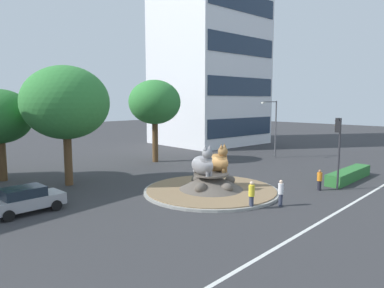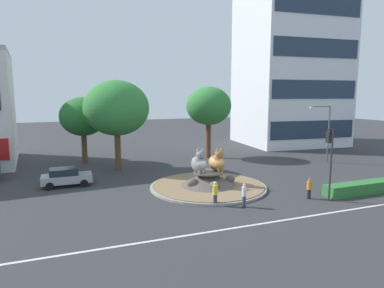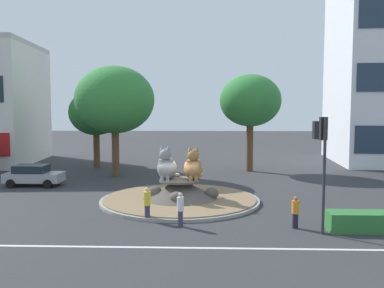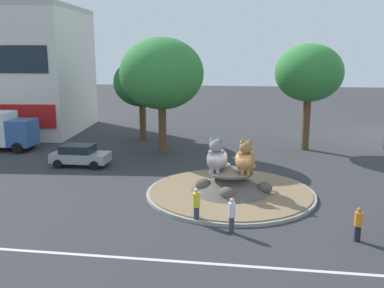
{
  "view_description": "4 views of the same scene",
  "coord_description": "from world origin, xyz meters",
  "px_view_note": "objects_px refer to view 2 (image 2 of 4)",
  "views": [
    {
      "loc": [
        -19.07,
        -16.2,
        6.6
      ],
      "look_at": [
        -0.98,
        0.98,
        3.52
      ],
      "focal_mm": 33.01,
      "sensor_mm": 36.0,
      "label": 1
    },
    {
      "loc": [
        -10.99,
        -25.06,
        7.73
      ],
      "look_at": [
        -1.01,
        1.17,
        3.62
      ],
      "focal_mm": 31.26,
      "sensor_mm": 36.0,
      "label": 2
    },
    {
      "loc": [
        1.62,
        -25.16,
        5.73
      ],
      "look_at": [
        0.63,
        3.09,
        3.29
      ],
      "focal_mm": 39.0,
      "sensor_mm": 36.0,
      "label": 3
    },
    {
      "loc": [
        1.26,
        -23.98,
        8.16
      ],
      "look_at": [
        -2.3,
        0.36,
        2.86
      ],
      "focal_mm": 40.42,
      "sensor_mm": 36.0,
      "label": 4
    }
  ],
  "objects_px": {
    "cat_statue_grey": "(199,163)",
    "second_tree_near_tower": "(209,106)",
    "cat_statue_tabby": "(217,162)",
    "pedestrian_white_shirt": "(244,195)",
    "traffic_light_mast": "(330,149)",
    "third_tree_left": "(83,117)",
    "broadleaf_tree_behind_island": "(117,108)",
    "office_tower": "(291,34)",
    "streetlight_arm": "(326,129)",
    "pedestrian_yellow_shirt": "(215,193)",
    "pedestrian_orange_shirt": "(309,188)",
    "sedan_on_far_lane": "(66,177)"
  },
  "relations": [
    {
      "from": "traffic_light_mast",
      "to": "second_tree_near_tower",
      "type": "bearing_deg",
      "value": -3.19
    },
    {
      "from": "second_tree_near_tower",
      "to": "pedestrian_yellow_shirt",
      "type": "distance_m",
      "value": 19.22
    },
    {
      "from": "pedestrian_white_shirt",
      "to": "streetlight_arm",
      "type": "bearing_deg",
      "value": -44.29
    },
    {
      "from": "cat_statue_tabby",
      "to": "pedestrian_orange_shirt",
      "type": "relative_size",
      "value": 1.36
    },
    {
      "from": "sedan_on_far_lane",
      "to": "cat_statue_tabby",
      "type": "bearing_deg",
      "value": -21.53
    },
    {
      "from": "cat_statue_tabby",
      "to": "pedestrian_white_shirt",
      "type": "xyz_separation_m",
      "value": [
        -0.45,
        -5.42,
        -1.26
      ]
    },
    {
      "from": "cat_statue_grey",
      "to": "traffic_light_mast",
      "type": "distance_m",
      "value": 10.09
    },
    {
      "from": "cat_statue_grey",
      "to": "cat_statue_tabby",
      "type": "xyz_separation_m",
      "value": [
        1.63,
        -0.03,
        -0.02
      ]
    },
    {
      "from": "cat_statue_grey",
      "to": "broadleaf_tree_behind_island",
      "type": "distance_m",
      "value": 11.62
    },
    {
      "from": "second_tree_near_tower",
      "to": "traffic_light_mast",
      "type": "bearing_deg",
      "value": -86.17
    },
    {
      "from": "broadleaf_tree_behind_island",
      "to": "streetlight_arm",
      "type": "height_order",
      "value": "broadleaf_tree_behind_island"
    },
    {
      "from": "pedestrian_white_shirt",
      "to": "sedan_on_far_lane",
      "type": "height_order",
      "value": "pedestrian_white_shirt"
    },
    {
      "from": "traffic_light_mast",
      "to": "office_tower",
      "type": "bearing_deg",
      "value": -38.2
    },
    {
      "from": "third_tree_left",
      "to": "pedestrian_white_shirt",
      "type": "height_order",
      "value": "third_tree_left"
    },
    {
      "from": "third_tree_left",
      "to": "second_tree_near_tower",
      "type": "bearing_deg",
      "value": -8.4
    },
    {
      "from": "broadleaf_tree_behind_island",
      "to": "sedan_on_far_lane",
      "type": "xyz_separation_m",
      "value": [
        -5.11,
        -4.67,
        -5.6
      ]
    },
    {
      "from": "broadleaf_tree_behind_island",
      "to": "second_tree_near_tower",
      "type": "relative_size",
      "value": 1.05
    },
    {
      "from": "cat_statue_tabby",
      "to": "pedestrian_yellow_shirt",
      "type": "distance_m",
      "value": 5.1
    },
    {
      "from": "traffic_light_mast",
      "to": "third_tree_left",
      "type": "bearing_deg",
      "value": 29.89
    },
    {
      "from": "pedestrian_white_shirt",
      "to": "sedan_on_far_lane",
      "type": "distance_m",
      "value": 15.42
    },
    {
      "from": "streetlight_arm",
      "to": "sedan_on_far_lane",
      "type": "xyz_separation_m",
      "value": [
        -27.85,
        0.03,
        -3.09
      ]
    },
    {
      "from": "broadleaf_tree_behind_island",
      "to": "third_tree_left",
      "type": "height_order",
      "value": "broadleaf_tree_behind_island"
    },
    {
      "from": "second_tree_near_tower",
      "to": "cat_statue_grey",
      "type": "bearing_deg",
      "value": -116.76
    },
    {
      "from": "cat_statue_tabby",
      "to": "office_tower",
      "type": "relative_size",
      "value": 0.06
    },
    {
      "from": "office_tower",
      "to": "second_tree_near_tower",
      "type": "relative_size",
      "value": 3.89
    },
    {
      "from": "office_tower",
      "to": "pedestrian_white_shirt",
      "type": "height_order",
      "value": "office_tower"
    },
    {
      "from": "traffic_light_mast",
      "to": "sedan_on_far_lane",
      "type": "relative_size",
      "value": 1.3
    },
    {
      "from": "broadleaf_tree_behind_island",
      "to": "sedan_on_far_lane",
      "type": "distance_m",
      "value": 8.91
    },
    {
      "from": "sedan_on_far_lane",
      "to": "pedestrian_yellow_shirt",
      "type": "bearing_deg",
      "value": -43.04
    },
    {
      "from": "second_tree_near_tower",
      "to": "pedestrian_yellow_shirt",
      "type": "xyz_separation_m",
      "value": [
        -6.94,
        -17.07,
        -5.47
      ]
    },
    {
      "from": "streetlight_arm",
      "to": "pedestrian_white_shirt",
      "type": "relative_size",
      "value": 3.91
    },
    {
      "from": "traffic_light_mast",
      "to": "broadleaf_tree_behind_island",
      "type": "bearing_deg",
      "value": 32.08
    },
    {
      "from": "traffic_light_mast",
      "to": "pedestrian_orange_shirt",
      "type": "distance_m",
      "value": 3.34
    },
    {
      "from": "cat_statue_tabby",
      "to": "sedan_on_far_lane",
      "type": "bearing_deg",
      "value": -115.61
    },
    {
      "from": "cat_statue_tabby",
      "to": "broadleaf_tree_behind_island",
      "type": "relative_size",
      "value": 0.23
    },
    {
      "from": "sedan_on_far_lane",
      "to": "pedestrian_white_shirt",
      "type": "bearing_deg",
      "value": -41.24
    },
    {
      "from": "office_tower",
      "to": "broadleaf_tree_behind_island",
      "type": "xyz_separation_m",
      "value": [
        -28.6,
        -10.16,
        -10.64
      ]
    },
    {
      "from": "cat_statue_grey",
      "to": "sedan_on_far_lane",
      "type": "relative_size",
      "value": 0.52
    },
    {
      "from": "traffic_light_mast",
      "to": "sedan_on_far_lane",
      "type": "height_order",
      "value": "traffic_light_mast"
    },
    {
      "from": "cat_statue_grey",
      "to": "pedestrian_white_shirt",
      "type": "bearing_deg",
      "value": 16.95
    },
    {
      "from": "third_tree_left",
      "to": "pedestrian_yellow_shirt",
      "type": "xyz_separation_m",
      "value": [
        7.68,
        -19.23,
        -4.38
      ]
    },
    {
      "from": "cat_statue_grey",
      "to": "third_tree_left",
      "type": "relative_size",
      "value": 0.29
    },
    {
      "from": "streetlight_arm",
      "to": "pedestrian_yellow_shirt",
      "type": "height_order",
      "value": "streetlight_arm"
    },
    {
      "from": "pedestrian_white_shirt",
      "to": "third_tree_left",
      "type": "bearing_deg",
      "value": 38.7
    },
    {
      "from": "office_tower",
      "to": "pedestrian_yellow_shirt",
      "type": "bearing_deg",
      "value": -130.41
    },
    {
      "from": "pedestrian_orange_shirt",
      "to": "sedan_on_far_lane",
      "type": "relative_size",
      "value": 0.38
    },
    {
      "from": "cat_statue_grey",
      "to": "second_tree_near_tower",
      "type": "relative_size",
      "value": 0.24
    },
    {
      "from": "cat_statue_tabby",
      "to": "streetlight_arm",
      "type": "relative_size",
      "value": 0.32
    },
    {
      "from": "streetlight_arm",
      "to": "pedestrian_orange_shirt",
      "type": "relative_size",
      "value": 4.23
    },
    {
      "from": "pedestrian_orange_shirt",
      "to": "broadleaf_tree_behind_island",
      "type": "bearing_deg",
      "value": 39.13
    }
  ]
}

